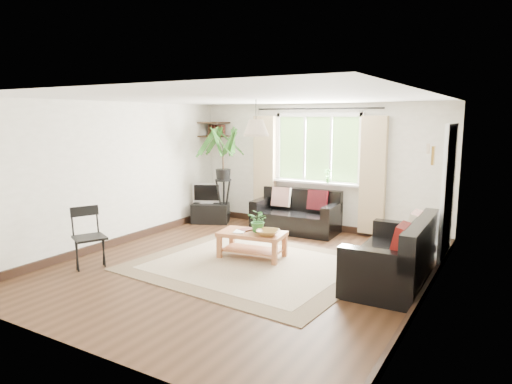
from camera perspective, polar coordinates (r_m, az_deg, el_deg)
The scene contains 24 objects.
floor at distance 6.67m, azimuth -1.76°, elevation -9.43°, with size 5.50×5.50×0.00m, color #311D10.
ceiling at distance 6.32m, azimuth -1.87°, elevation 11.66°, with size 5.50×5.50×0.00m, color white.
wall_back at distance 8.81m, azimuth 7.76°, elevation 3.10°, with size 5.00×0.02×2.40m, color beige.
wall_front at distance 4.35m, azimuth -21.52°, elevation -3.87°, with size 5.00×0.02×2.40m, color beige.
wall_left at distance 7.99m, azimuth -17.20°, elevation 2.13°, with size 0.02×5.50×2.40m, color beige.
wall_right at distance 5.49m, azimuth 20.86°, elevation -1.18°, with size 0.02×5.50×2.40m, color beige.
rug at distance 6.77m, azimuth -0.58°, elevation -9.05°, with size 3.20×2.75×0.02m, color beige.
window at distance 8.75m, azimuth 7.70°, elevation 5.36°, with size 2.50×0.16×2.16m, color white, non-canonical shape.
door at distance 7.19m, azimuth 22.82°, elevation -0.56°, with size 0.06×0.96×2.06m, color silver.
corner_shelf at distance 9.65m, azimuth -5.29°, elevation 7.79°, with size 0.50×0.50×0.34m, color black, non-canonical shape.
pendant_lamp at distance 6.65m, azimuth -0.00°, elevation 8.53°, with size 0.36×0.36×0.54m, color beige, non-canonical shape.
wall_sconce at distance 5.73m, azimuth 20.99°, elevation 4.68°, with size 0.12×0.12×0.28m, color beige, non-canonical shape.
sofa_back at distance 8.63m, azimuth 4.98°, elevation -2.55°, with size 1.58×0.79×0.74m, color black, non-canonical shape.
sofa_right at distance 6.22m, azimuth 16.60°, elevation -7.20°, with size 0.88×1.77×0.83m, color black, non-canonical shape.
coffee_table at distance 7.05m, azimuth -0.49°, elevation -6.64°, with size 1.00×0.55×0.41m, color brown, non-canonical shape.
table_plant at distance 6.96m, azimuth 0.34°, elevation -3.60°, with size 0.32×0.28×0.35m, color #2E6E2C.
bowl at distance 6.80m, azimuth 1.48°, elevation -5.09°, with size 0.34×0.34×0.08m, color olive.
book_a at distance 7.01m, azimuth -2.71°, elevation -4.92°, with size 0.17×0.23×0.02m, color white.
book_b at distance 7.16m, azimuth -1.63°, elevation -4.58°, with size 0.17×0.23×0.02m, color #562922.
tv_stand at distance 9.40m, azimuth -5.72°, elevation -2.64°, with size 0.74×0.42×0.40m, color black.
tv at distance 9.38m, azimuth -6.18°, elevation -0.09°, with size 0.57×0.19×0.44m, color #A5A5AA, non-canonical shape.
palm_stand at distance 9.17m, azimuth -4.12°, elevation 2.04°, with size 0.76×0.76×1.97m, color black, non-canonical shape.
folding_chair at distance 6.92m, azimuth -20.08°, elevation -5.51°, with size 0.45×0.45×0.88m, color black, non-canonical shape.
sill_plant at distance 8.62m, azimuth 8.96°, elevation 2.04°, with size 0.14×0.10×0.27m, color #2D6023.
Camera 1 is at (3.36, -5.34, 2.14)m, focal length 32.00 mm.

